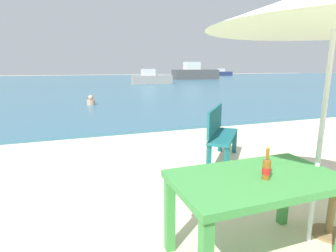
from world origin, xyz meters
TOP-DOWN VIEW (x-y plane):
  - sea_water at (0.00, 30.00)m, footprint 120.00×50.00m
  - picnic_table_green at (-0.43, 0.24)m, footprint 1.40×0.80m
  - beer_bottle_amber at (-0.40, 0.17)m, footprint 0.07×0.07m
  - side_table_wood at (0.49, 0.25)m, footprint 0.44×0.44m
  - bench_teal_center at (0.59, 2.56)m, footprint 1.04×1.15m
  - swimmer_person at (-1.02, 10.33)m, footprint 0.34×0.34m
  - boat_barge at (13.55, 30.88)m, footprint 6.04×1.65m
  - boat_sailboat at (5.48, 23.45)m, footprint 3.80×1.04m
  - boat_fishing_trawler at (24.86, 42.93)m, footprint 3.57×0.97m

SIDE VIEW (x-z plane):
  - sea_water at x=0.00m, z-range 0.00..0.08m
  - swimmer_person at x=-1.02m, z-range 0.03..0.44m
  - side_table_wood at x=0.49m, z-range 0.08..0.62m
  - bench_teal_center at x=0.59m, z-range 0.07..1.02m
  - boat_fishing_trawler at x=24.86m, z-range -0.10..1.20m
  - boat_sailboat at x=5.48m, z-range -0.11..1.27m
  - picnic_table_green at x=-0.43m, z-range 0.27..1.03m
  - beer_bottle_amber at x=-0.40m, z-range 0.72..0.99m
  - boat_barge at x=13.55m, z-range -0.23..1.97m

